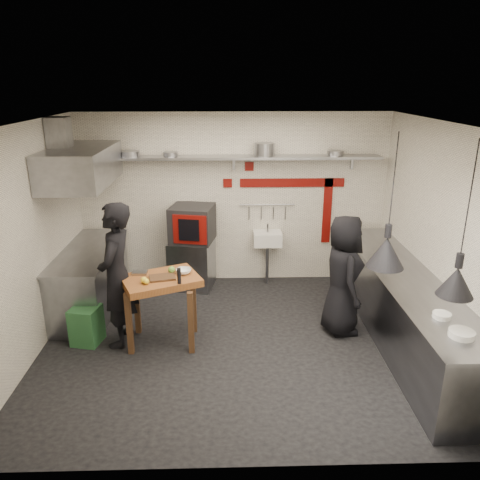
{
  "coord_description": "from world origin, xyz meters",
  "views": [
    {
      "loc": [
        -0.12,
        -5.37,
        3.26
      ],
      "look_at": [
        0.05,
        0.3,
        1.32
      ],
      "focal_mm": 35.0,
      "sensor_mm": 36.0,
      "label": 1
    }
  ],
  "objects_px": {
    "combi_oven": "(192,224)",
    "chef_right": "(343,275)",
    "oven_stand": "(192,264)",
    "prep_table": "(163,310)",
    "chef_left": "(117,275)",
    "green_bin": "(87,325)"
  },
  "relations": [
    {
      "from": "combi_oven",
      "to": "chef_right",
      "type": "distance_m",
      "value": 2.58
    },
    {
      "from": "oven_stand",
      "to": "prep_table",
      "type": "bearing_deg",
      "value": -87.05
    },
    {
      "from": "prep_table",
      "to": "chef_right",
      "type": "relative_size",
      "value": 0.56
    },
    {
      "from": "chef_left",
      "to": "combi_oven",
      "type": "bearing_deg",
      "value": 158.3
    },
    {
      "from": "combi_oven",
      "to": "prep_table",
      "type": "distance_m",
      "value": 1.87
    },
    {
      "from": "prep_table",
      "to": "chef_left",
      "type": "bearing_deg",
      "value": 153.24
    },
    {
      "from": "prep_table",
      "to": "chef_right",
      "type": "distance_m",
      "value": 2.4
    },
    {
      "from": "oven_stand",
      "to": "green_bin",
      "type": "distance_m",
      "value": 2.14
    },
    {
      "from": "oven_stand",
      "to": "prep_table",
      "type": "height_order",
      "value": "prep_table"
    },
    {
      "from": "oven_stand",
      "to": "chef_right",
      "type": "xyz_separation_m",
      "value": [
        2.11,
        -1.51,
        0.42
      ]
    },
    {
      "from": "chef_left",
      "to": "chef_right",
      "type": "relative_size",
      "value": 1.15
    },
    {
      "from": "green_bin",
      "to": "chef_left",
      "type": "xyz_separation_m",
      "value": [
        0.45,
        0.01,
        0.69
      ]
    },
    {
      "from": "green_bin",
      "to": "chef_right",
      "type": "height_order",
      "value": "chef_right"
    },
    {
      "from": "oven_stand",
      "to": "prep_table",
      "type": "xyz_separation_m",
      "value": [
        -0.26,
        -1.75,
        0.06
      ]
    },
    {
      "from": "combi_oven",
      "to": "green_bin",
      "type": "xyz_separation_m",
      "value": [
        -1.28,
        -1.72,
        -0.84
      ]
    },
    {
      "from": "combi_oven",
      "to": "chef_right",
      "type": "height_order",
      "value": "chef_right"
    },
    {
      "from": "combi_oven",
      "to": "chef_right",
      "type": "relative_size",
      "value": 0.4
    },
    {
      "from": "green_bin",
      "to": "prep_table",
      "type": "height_order",
      "value": "prep_table"
    },
    {
      "from": "chef_left",
      "to": "oven_stand",
      "type": "bearing_deg",
      "value": 159.27
    },
    {
      "from": "green_bin",
      "to": "prep_table",
      "type": "relative_size",
      "value": 0.54
    },
    {
      "from": "green_bin",
      "to": "chef_left",
      "type": "height_order",
      "value": "chef_left"
    },
    {
      "from": "oven_stand",
      "to": "green_bin",
      "type": "relative_size",
      "value": 1.6
    }
  ]
}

